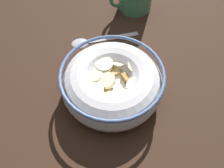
# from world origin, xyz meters

# --- Properties ---
(ground_plane) EXTENTS (1.06, 1.06, 0.02)m
(ground_plane) POSITION_xyz_m (0.00, 0.00, -0.01)
(ground_plane) COLOR #332116
(cereal_bowl) EXTENTS (0.18, 0.18, 0.06)m
(cereal_bowl) POSITION_xyz_m (-0.00, 0.00, 0.03)
(cereal_bowl) COLOR silver
(cereal_bowl) RESTS_ON ground_plane
(spoon) EXTENTS (0.15, 0.06, 0.01)m
(spoon) POSITION_xyz_m (-0.02, -0.14, 0.00)
(spoon) COLOR #A5A5AD
(spoon) RESTS_ON ground_plane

